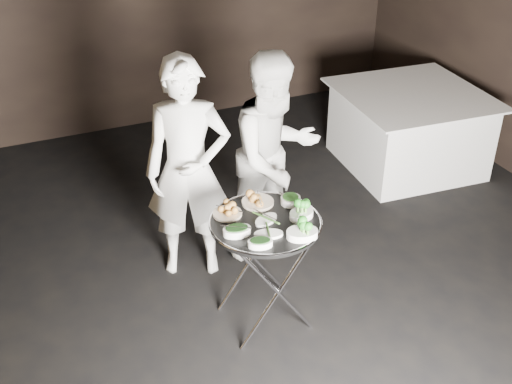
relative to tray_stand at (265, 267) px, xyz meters
name	(u,v)px	position (x,y,z in m)	size (l,w,h in m)	color
floor	(274,320)	(0.06, -0.02, -0.47)	(6.00, 7.00, 0.05)	black
tray_stand	(265,267)	(0.00, 0.00, 0.00)	(0.54, 0.46, 0.80)	silver
serving_tray	(265,223)	(0.00, 0.00, 0.36)	(0.72, 0.72, 0.04)	black
potato_plate_a	(227,211)	(-0.19, 0.17, 0.40)	(0.20, 0.20, 0.07)	beige
potato_plate_b	(258,199)	(0.04, 0.22, 0.40)	(0.21, 0.21, 0.08)	beige
greens_bowl	(291,199)	(0.24, 0.13, 0.40)	(0.13, 0.13, 0.08)	silver
asparagus_plate_a	(266,219)	(0.01, 0.00, 0.38)	(0.21, 0.17, 0.04)	silver
asparagus_plate_b	(269,233)	(-0.04, -0.14, 0.38)	(0.20, 0.15, 0.04)	silver
spinach_bowl_a	(237,230)	(-0.22, -0.06, 0.40)	(0.19, 0.14, 0.07)	silver
spinach_bowl_b	(260,242)	(-0.14, -0.23, 0.39)	(0.17, 0.13, 0.06)	silver
broccoli_bowl_a	(301,213)	(0.23, -0.04, 0.40)	(0.21, 0.18, 0.07)	silver
broccoli_bowl_b	(302,232)	(0.14, -0.24, 0.40)	(0.22, 0.18, 0.08)	silver
serving_utensils	(263,209)	(0.02, 0.07, 0.42)	(0.58, 0.44, 0.01)	silver
waiter_left	(188,170)	(-0.26, 0.77, 0.40)	(0.62, 0.40, 1.69)	white
waiter_right	(275,156)	(0.43, 0.77, 0.37)	(0.79, 0.62, 1.63)	white
dining_table	(408,129)	(2.21, 1.50, -0.07)	(1.32, 1.32, 0.75)	white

